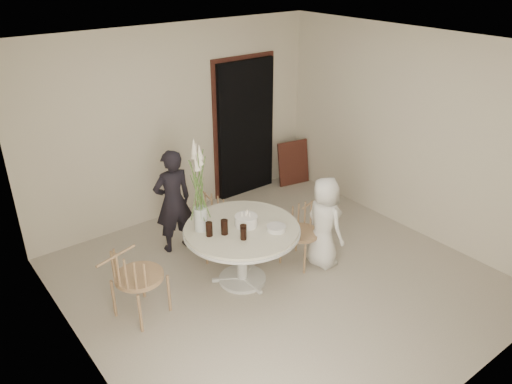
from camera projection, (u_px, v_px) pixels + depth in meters
ground at (278, 279)px, 5.95m from camera, size 4.50×4.50×0.00m
room_shell at (282, 153)px, 5.24m from camera, size 4.50×4.50×4.50m
doorway at (246, 129)px, 7.68m from camera, size 1.00×0.10×2.10m
door_trim at (244, 125)px, 7.68m from camera, size 1.12×0.03×2.22m
table at (242, 236)px, 5.67m from camera, size 1.33×1.33×0.73m
picture_frame at (293, 163)px, 8.25m from camera, size 0.56×0.26×0.72m
chair_far at (209, 215)px, 6.33m from camera, size 0.47×0.50×0.78m
chair_right at (306, 224)px, 6.15m from camera, size 0.52×0.50×0.77m
chair_left at (129, 275)px, 5.06m from camera, size 0.61×0.58×0.89m
girl at (173, 201)px, 6.28m from camera, size 0.52×0.36×1.38m
boy at (324, 223)px, 6.00m from camera, size 0.40×0.58×1.16m
birthday_cake at (246, 221)px, 5.62m from camera, size 0.26×0.26×0.17m
cola_tumbler_a at (243, 232)px, 5.36m from camera, size 0.09×0.09×0.16m
cola_tumbler_b at (243, 233)px, 5.35m from camera, size 0.09×0.09×0.14m
cola_tumbler_c at (209, 229)px, 5.41m from camera, size 0.10×0.10×0.16m
cola_tumbler_d at (224, 227)px, 5.44m from camera, size 0.10×0.10×0.17m
plate_stack at (276, 228)px, 5.54m from camera, size 0.26×0.26×0.05m
flower_vase at (199, 188)px, 5.34m from camera, size 0.15×0.15×1.08m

